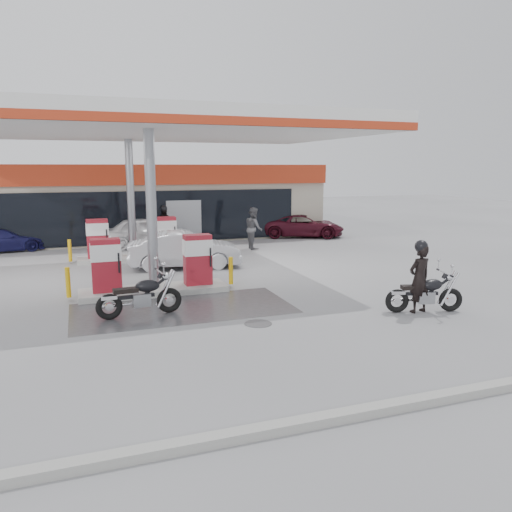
{
  "coord_description": "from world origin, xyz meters",
  "views": [
    {
      "loc": [
        -2.11,
        -13.31,
        3.89
      ],
      "look_at": [
        2.95,
        0.81,
        1.2
      ],
      "focal_mm": 35.0,
      "sensor_mm": 36.0,
      "label": 1
    }
  ],
  "objects_px": {
    "hatchback_silver": "(185,250)",
    "biker_walking": "(164,226)",
    "pump_island_near": "(154,271)",
    "parked_car_right": "(303,226)",
    "parked_motorcycle": "(141,297)",
    "sedan_white": "(148,232)",
    "attendant": "(254,228)",
    "biker_main": "(419,279)",
    "parked_car_left": "(1,240)",
    "main_motorcycle": "(425,294)",
    "pump_island_far": "(133,243)"
  },
  "relations": [
    {
      "from": "biker_main",
      "to": "parked_car_right",
      "type": "relative_size",
      "value": 0.41
    },
    {
      "from": "attendant",
      "to": "parked_car_left",
      "type": "bearing_deg",
      "value": 78.41
    },
    {
      "from": "pump_island_near",
      "to": "parked_car_right",
      "type": "relative_size",
      "value": 1.13
    },
    {
      "from": "pump_island_near",
      "to": "parked_car_right",
      "type": "distance_m",
      "value": 13.98
    },
    {
      "from": "pump_island_far",
      "to": "parked_motorcycle",
      "type": "height_order",
      "value": "pump_island_far"
    },
    {
      "from": "biker_main",
      "to": "parked_car_left",
      "type": "bearing_deg",
      "value": -58.5
    },
    {
      "from": "main_motorcycle",
      "to": "parked_motorcycle",
      "type": "relative_size",
      "value": 0.93
    },
    {
      "from": "parked_motorcycle",
      "to": "parked_car_left",
      "type": "distance_m",
      "value": 13.35
    },
    {
      "from": "biker_walking",
      "to": "parked_car_right",
      "type": "bearing_deg",
      "value": 5.77
    },
    {
      "from": "biker_main",
      "to": "hatchback_silver",
      "type": "distance_m",
      "value": 9.37
    },
    {
      "from": "biker_main",
      "to": "parked_car_left",
      "type": "distance_m",
      "value": 18.87
    },
    {
      "from": "pump_island_near",
      "to": "main_motorcycle",
      "type": "relative_size",
      "value": 2.44
    },
    {
      "from": "pump_island_far",
      "to": "attendant",
      "type": "height_order",
      "value": "attendant"
    },
    {
      "from": "parked_motorcycle",
      "to": "attendant",
      "type": "bearing_deg",
      "value": 50.54
    },
    {
      "from": "pump_island_far",
      "to": "sedan_white",
      "type": "height_order",
      "value": "pump_island_far"
    },
    {
      "from": "parked_car_left",
      "to": "biker_walking",
      "type": "xyz_separation_m",
      "value": [
        7.48,
        -0.32,
        0.38
      ]
    },
    {
      "from": "biker_main",
      "to": "pump_island_near",
      "type": "bearing_deg",
      "value": -42.7
    },
    {
      "from": "parked_motorcycle",
      "to": "parked_car_right",
      "type": "relative_size",
      "value": 0.5
    },
    {
      "from": "attendant",
      "to": "pump_island_far",
      "type": "bearing_deg",
      "value": 103.7
    },
    {
      "from": "pump_island_near",
      "to": "biker_main",
      "type": "bearing_deg",
      "value": -34.97
    },
    {
      "from": "biker_main",
      "to": "attendant",
      "type": "height_order",
      "value": "attendant"
    },
    {
      "from": "sedan_white",
      "to": "main_motorcycle",
      "type": "bearing_deg",
      "value": -149.71
    },
    {
      "from": "main_motorcycle",
      "to": "biker_main",
      "type": "bearing_deg",
      "value": -178.81
    },
    {
      "from": "biker_main",
      "to": "biker_walking",
      "type": "xyz_separation_m",
      "value": [
        -4.45,
        14.3,
        0.01
      ]
    },
    {
      "from": "biker_main",
      "to": "sedan_white",
      "type": "bearing_deg",
      "value": -76.3
    },
    {
      "from": "parked_motorcycle",
      "to": "biker_walking",
      "type": "xyz_separation_m",
      "value": [
        2.64,
        12.12,
        0.42
      ]
    },
    {
      "from": "parked_car_right",
      "to": "parked_car_left",
      "type": "bearing_deg",
      "value": 111.39
    },
    {
      "from": "main_motorcycle",
      "to": "hatchback_silver",
      "type": "relative_size",
      "value": 0.49
    },
    {
      "from": "parked_car_left",
      "to": "pump_island_far",
      "type": "bearing_deg",
      "value": -138.54
    },
    {
      "from": "hatchback_silver",
      "to": "parked_car_right",
      "type": "distance_m",
      "value": 10.28
    },
    {
      "from": "main_motorcycle",
      "to": "biker_main",
      "type": "relative_size",
      "value": 1.13
    },
    {
      "from": "pump_island_far",
      "to": "biker_main",
      "type": "relative_size",
      "value": 2.77
    },
    {
      "from": "parked_motorcycle",
      "to": "attendant",
      "type": "height_order",
      "value": "attendant"
    },
    {
      "from": "main_motorcycle",
      "to": "hatchback_silver",
      "type": "height_order",
      "value": "hatchback_silver"
    },
    {
      "from": "parked_motorcycle",
      "to": "sedan_white",
      "type": "xyz_separation_m",
      "value": [
        1.72,
        11.52,
        0.23
      ]
    },
    {
      "from": "pump_island_far",
      "to": "hatchback_silver",
      "type": "xyz_separation_m",
      "value": [
        1.71,
        -2.4,
        -0.0
      ]
    },
    {
      "from": "hatchback_silver",
      "to": "parked_car_left",
      "type": "relative_size",
      "value": 1.13
    },
    {
      "from": "main_motorcycle",
      "to": "biker_walking",
      "type": "bearing_deg",
      "value": 123.5
    },
    {
      "from": "biker_main",
      "to": "attendant",
      "type": "xyz_separation_m",
      "value": [
        -0.66,
        11.5,
        0.07
      ]
    },
    {
      "from": "hatchback_silver",
      "to": "biker_walking",
      "type": "bearing_deg",
      "value": 5.98
    },
    {
      "from": "sedan_white",
      "to": "biker_walking",
      "type": "distance_m",
      "value": 1.12
    },
    {
      "from": "hatchback_silver",
      "to": "pump_island_far",
      "type": "bearing_deg",
      "value": 43.9
    },
    {
      "from": "main_motorcycle",
      "to": "biker_main",
      "type": "xyz_separation_m",
      "value": [
        -0.19,
        0.05,
        0.44
      ]
    },
    {
      "from": "attendant",
      "to": "hatchback_silver",
      "type": "bearing_deg",
      "value": 133.84
    },
    {
      "from": "parked_motorcycle",
      "to": "sedan_white",
      "type": "relative_size",
      "value": 0.52
    },
    {
      "from": "biker_walking",
      "to": "pump_island_near",
      "type": "bearing_deg",
      "value": -97.08
    },
    {
      "from": "biker_main",
      "to": "main_motorcycle",
      "type": "bearing_deg",
      "value": 157.9
    },
    {
      "from": "attendant",
      "to": "parked_car_left",
      "type": "height_order",
      "value": "attendant"
    },
    {
      "from": "pump_island_near",
      "to": "parked_car_right",
      "type": "bearing_deg",
      "value": 45.69
    },
    {
      "from": "main_motorcycle",
      "to": "biker_walking",
      "type": "height_order",
      "value": "biker_walking"
    }
  ]
}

